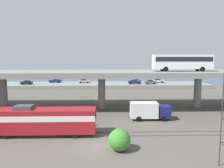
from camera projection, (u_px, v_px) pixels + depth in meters
ground_plane at (99, 146)px, 26.24m from camera, size 260.00×260.00×0.00m
rail_strip_near at (99, 136)px, 29.43m from camera, size 110.00×0.12×0.12m
rail_strip_far at (100, 132)px, 30.97m from camera, size 110.00×0.12×0.12m
train_locomotive at (48, 120)px, 29.76m from camera, size 15.53×3.04×4.18m
highway_overpass at (102, 75)px, 45.26m from camera, size 96.00×12.51×7.89m
transit_bus_on_overpass at (182, 61)px, 44.42m from camera, size 12.00×2.68×3.40m
service_truck_east at (149, 110)px, 37.37m from camera, size 6.80×2.46×3.04m
pier_parking_lot at (104, 85)px, 80.76m from camera, size 76.45×13.52×1.33m
parked_car_0 at (134, 82)px, 78.56m from camera, size 4.54×1.87×1.50m
parked_car_1 at (55, 81)px, 83.09m from camera, size 4.64×1.82×1.50m
parked_car_2 at (84, 81)px, 81.87m from camera, size 4.22×1.91×1.50m
parked_car_3 at (150, 82)px, 78.24m from camera, size 4.13×1.83×1.50m
parked_car_4 at (27, 82)px, 76.94m from camera, size 4.02×1.84×1.50m
parked_car_5 at (158, 81)px, 82.83m from camera, size 4.52×1.84×1.50m
parked_car_6 at (135, 81)px, 83.29m from camera, size 4.34×1.83×1.50m
harbor_water at (104, 81)px, 103.67m from camera, size 140.00×36.00×0.01m
shrub_right at (119, 140)px, 24.77m from camera, size 2.57×2.57×2.57m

